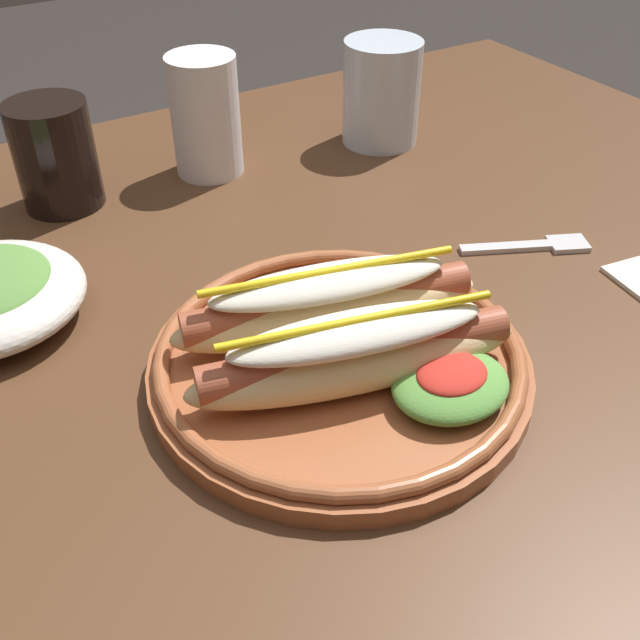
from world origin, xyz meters
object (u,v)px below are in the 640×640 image
(hot_dog_plate, at_px, (346,348))
(water_cup, at_px, (381,93))
(fork, at_px, (535,246))
(soda_cup, at_px, (55,155))
(extra_cup, at_px, (206,116))

(hot_dog_plate, height_order, water_cup, water_cup)
(fork, bearing_deg, hot_dog_plate, -142.11)
(water_cup, bearing_deg, soda_cup, 173.43)
(hot_dog_plate, distance_m, fork, 0.25)
(fork, height_order, extra_cup, extra_cup)
(water_cup, bearing_deg, fork, -92.66)
(hot_dog_plate, bearing_deg, water_cup, 51.59)
(soda_cup, relative_size, water_cup, 0.91)
(soda_cup, height_order, water_cup, water_cup)
(fork, distance_m, soda_cup, 0.47)
(hot_dog_plate, distance_m, water_cup, 0.42)
(soda_cup, distance_m, water_cup, 0.36)
(soda_cup, xyz_separation_m, extra_cup, (0.16, -0.01, 0.01))
(fork, bearing_deg, soda_cup, 163.29)
(extra_cup, bearing_deg, hot_dog_plate, -98.77)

